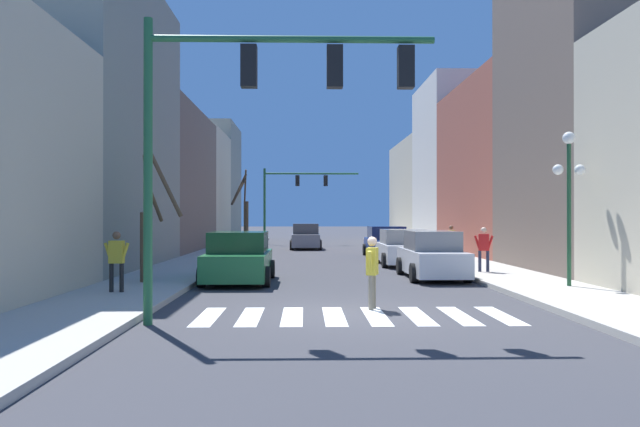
{
  "coord_description": "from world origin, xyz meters",
  "views": [
    {
      "loc": [
        -1.08,
        -13.79,
        2.15
      ],
      "look_at": [
        -0.03,
        29.32,
        2.36
      ],
      "focal_mm": 35.0,
      "sensor_mm": 36.0,
      "label": 1
    }
  ],
  "objects_px": {
    "traffic_signal_far": "(293,189)",
    "traffic_signal_near": "(255,99)",
    "street_lamp_right_corner": "(569,177)",
    "car_parked_left_near": "(432,256)",
    "pedestrian_waiting_at_curb": "(484,245)",
    "car_parked_right_near": "(403,248)",
    "pedestrian_near_right_corner": "(117,256)",
    "car_parked_left_far": "(239,259)",
    "car_parked_right_far": "(306,237)",
    "pedestrian_on_left_sidewalk": "(372,266)",
    "car_at_intersection": "(386,243)",
    "pedestrian_crossing_street": "(451,238)",
    "street_tree_right_far": "(149,225)",
    "street_tree_right_near": "(244,210)"
  },
  "relations": [
    {
      "from": "traffic_signal_far",
      "to": "traffic_signal_near",
      "type": "bearing_deg",
      "value": -90.13
    },
    {
      "from": "traffic_signal_near",
      "to": "street_lamp_right_corner",
      "type": "bearing_deg",
      "value": 31.77
    },
    {
      "from": "street_lamp_right_corner",
      "to": "car_parked_left_near",
      "type": "relative_size",
      "value": 0.95
    },
    {
      "from": "traffic_signal_far",
      "to": "pedestrian_waiting_at_curb",
      "type": "height_order",
      "value": "traffic_signal_far"
    },
    {
      "from": "car_parked_right_near",
      "to": "pedestrian_near_right_corner",
      "type": "height_order",
      "value": "pedestrian_near_right_corner"
    },
    {
      "from": "car_parked_left_far",
      "to": "car_parked_left_near",
      "type": "bearing_deg",
      "value": -79.38
    },
    {
      "from": "pedestrian_near_right_corner",
      "to": "car_parked_left_near",
      "type": "bearing_deg",
      "value": 32.13
    },
    {
      "from": "car_parked_right_near",
      "to": "car_parked_right_far",
      "type": "height_order",
      "value": "car_parked_right_far"
    },
    {
      "from": "car_parked_right_near",
      "to": "pedestrian_on_left_sidewalk",
      "type": "relative_size",
      "value": 2.63
    },
    {
      "from": "street_lamp_right_corner",
      "to": "car_parked_left_far",
      "type": "height_order",
      "value": "street_lamp_right_corner"
    },
    {
      "from": "pedestrian_on_left_sidewalk",
      "to": "pedestrian_waiting_at_curb",
      "type": "height_order",
      "value": "pedestrian_waiting_at_curb"
    },
    {
      "from": "pedestrian_waiting_at_curb",
      "to": "car_parked_right_near",
      "type": "bearing_deg",
      "value": 127.2
    },
    {
      "from": "car_parked_right_far",
      "to": "pedestrian_near_right_corner",
      "type": "bearing_deg",
      "value": -11.58
    },
    {
      "from": "car_at_intersection",
      "to": "car_parked_left_far",
      "type": "bearing_deg",
      "value": 152.89
    },
    {
      "from": "traffic_signal_near",
      "to": "traffic_signal_far",
      "type": "relative_size",
      "value": 0.83
    },
    {
      "from": "street_lamp_right_corner",
      "to": "pedestrian_crossing_street",
      "type": "relative_size",
      "value": 2.87
    },
    {
      "from": "street_tree_right_far",
      "to": "street_tree_right_near",
      "type": "height_order",
      "value": "street_tree_right_near"
    },
    {
      "from": "pedestrian_waiting_at_curb",
      "to": "street_tree_right_near",
      "type": "xyz_separation_m",
      "value": [
        -11.05,
        24.55,
        1.54
      ]
    },
    {
      "from": "traffic_signal_near",
      "to": "street_tree_right_near",
      "type": "height_order",
      "value": "traffic_signal_near"
    },
    {
      "from": "traffic_signal_far",
      "to": "pedestrian_waiting_at_curb",
      "type": "relative_size",
      "value": 4.57
    },
    {
      "from": "pedestrian_near_right_corner",
      "to": "pedestrian_waiting_at_curb",
      "type": "bearing_deg",
      "value": 31.19
    },
    {
      "from": "car_parked_left_far",
      "to": "car_at_intersection",
      "type": "relative_size",
      "value": 0.93
    },
    {
      "from": "street_lamp_right_corner",
      "to": "car_parked_right_far",
      "type": "relative_size",
      "value": 0.98
    },
    {
      "from": "car_parked_left_near",
      "to": "car_at_intersection",
      "type": "bearing_deg",
      "value": 0.49
    },
    {
      "from": "car_at_intersection",
      "to": "pedestrian_waiting_at_curb",
      "type": "bearing_deg",
      "value": -168.42
    },
    {
      "from": "pedestrian_near_right_corner",
      "to": "traffic_signal_far",
      "type": "bearing_deg",
      "value": 87.11
    },
    {
      "from": "car_parked_right_near",
      "to": "street_tree_right_far",
      "type": "xyz_separation_m",
      "value": [
        -9.12,
        -8.04,
        1.15
      ]
    },
    {
      "from": "traffic_signal_far",
      "to": "car_at_intersection",
      "type": "height_order",
      "value": "traffic_signal_far"
    },
    {
      "from": "traffic_signal_near",
      "to": "car_parked_right_far",
      "type": "bearing_deg",
      "value": 87.9
    },
    {
      "from": "pedestrian_waiting_at_curb",
      "to": "street_tree_right_near",
      "type": "bearing_deg",
      "value": 127.77
    },
    {
      "from": "car_parked_right_near",
      "to": "pedestrian_crossing_street",
      "type": "relative_size",
      "value": 2.86
    },
    {
      "from": "traffic_signal_near",
      "to": "car_parked_right_far",
      "type": "relative_size",
      "value": 1.35
    },
    {
      "from": "car_parked_right_far",
      "to": "street_tree_right_near",
      "type": "xyz_separation_m",
      "value": [
        -4.63,
        5.69,
        1.86
      ]
    },
    {
      "from": "pedestrian_crossing_street",
      "to": "car_parked_right_near",
      "type": "bearing_deg",
      "value": 129.24
    },
    {
      "from": "street_lamp_right_corner",
      "to": "car_at_intersection",
      "type": "relative_size",
      "value": 0.93
    },
    {
      "from": "car_parked_left_near",
      "to": "car_parked_right_near",
      "type": "distance_m",
      "value": 5.78
    },
    {
      "from": "car_parked_left_near",
      "to": "street_tree_right_near",
      "type": "bearing_deg",
      "value": 19.48
    },
    {
      "from": "pedestrian_near_right_corner",
      "to": "street_tree_right_far",
      "type": "relative_size",
      "value": 0.37
    },
    {
      "from": "street_lamp_right_corner",
      "to": "car_parked_left_far",
      "type": "distance_m",
      "value": 10.4
    },
    {
      "from": "traffic_signal_far",
      "to": "car_parked_right_far",
      "type": "relative_size",
      "value": 1.63
    },
    {
      "from": "traffic_signal_far",
      "to": "street_lamp_right_corner",
      "type": "relative_size",
      "value": 1.66
    },
    {
      "from": "street_tree_right_far",
      "to": "traffic_signal_far",
      "type": "bearing_deg",
      "value": 82.35
    },
    {
      "from": "car_parked_left_near",
      "to": "street_tree_right_near",
      "type": "height_order",
      "value": "street_tree_right_near"
    },
    {
      "from": "pedestrian_near_right_corner",
      "to": "street_tree_right_near",
      "type": "distance_m",
      "value": 30.37
    },
    {
      "from": "pedestrian_on_left_sidewalk",
      "to": "car_parked_left_near",
      "type": "bearing_deg",
      "value": 175.63
    },
    {
      "from": "traffic_signal_near",
      "to": "car_at_intersection",
      "type": "relative_size",
      "value": 1.28
    },
    {
      "from": "traffic_signal_near",
      "to": "car_parked_left_near",
      "type": "relative_size",
      "value": 1.31
    },
    {
      "from": "car_parked_right_far",
      "to": "pedestrian_crossing_street",
      "type": "relative_size",
      "value": 2.92
    },
    {
      "from": "car_parked_left_near",
      "to": "pedestrian_waiting_at_curb",
      "type": "relative_size",
      "value": 2.89
    },
    {
      "from": "street_lamp_right_corner",
      "to": "pedestrian_near_right_corner",
      "type": "distance_m",
      "value": 12.84
    }
  ]
}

